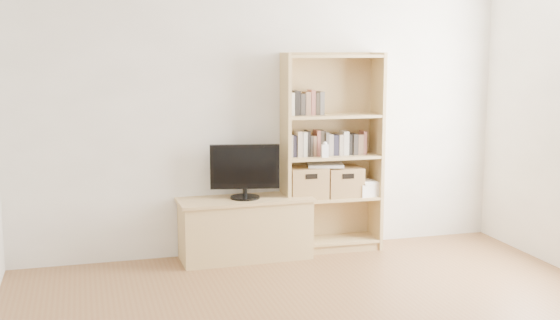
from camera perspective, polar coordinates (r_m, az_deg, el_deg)
name	(u,v)px	position (r m, az deg, el deg)	size (l,w,h in m)	color
back_wall	(265,109)	(6.28, -1.24, 4.18)	(4.50, 0.02, 2.60)	beige
tv_stand	(245,230)	(6.20, -2.84, -5.68)	(1.13, 0.42, 0.52)	tan
bookshelf	(332,153)	(6.35, 4.24, 0.57)	(0.90, 0.32, 1.80)	tan
television	(245,172)	(6.09, -2.88, -0.97)	(0.60, 0.05, 0.47)	black
books_row_mid	(331,143)	(6.35, 4.19, 1.37)	(0.80, 0.16, 0.21)	gray
books_row_upper	(310,103)	(6.25, 2.49, 4.66)	(0.40, 0.15, 0.21)	gray
baby_monitor	(325,151)	(6.22, 3.66, 0.75)	(0.06, 0.04, 0.12)	white
basket_left	(306,183)	(6.31, 2.16, -1.84)	(0.34, 0.28, 0.28)	olive
basket_right	(343,182)	(6.42, 5.16, -1.75)	(0.32, 0.27, 0.27)	olive
laptop	(325,165)	(6.33, 3.71, -0.41)	(0.32, 0.22, 0.02)	silver
magazine_stack	(364,188)	(6.50, 6.81, -2.31)	(0.18, 0.25, 0.12)	silver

